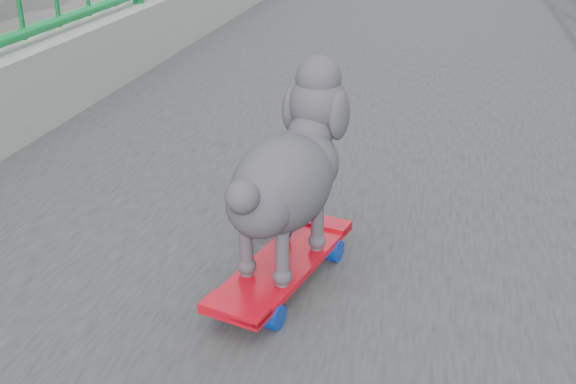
{
  "coord_description": "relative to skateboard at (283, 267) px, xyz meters",
  "views": [
    {
      "loc": [
        0.14,
        -3.24,
        7.87
      ],
      "look_at": [
        -0.18,
        -1.87,
        7.22
      ],
      "focal_mm": 42.0,
      "sensor_mm": 36.0,
      "label": 1
    }
  ],
  "objects": [
    {
      "name": "skateboard",
      "position": [
        0.0,
        0.0,
        0.0
      ],
      "size": [
        0.26,
        0.51,
        0.07
      ],
      "rotation": [
        0.0,
        0.0,
        -0.25
      ],
      "color": "red",
      "rests_on": "footbridge"
    },
    {
      "name": "footbridge",
      "position": [
        0.18,
        1.92,
        -1.83
      ],
      "size": [
        3.0,
        24.0,
        7.0
      ],
      "color": "#2D2D2F",
      "rests_on": "ground"
    },
    {
      "name": "railing",
      "position": [
        0.18,
        1.92,
        0.16
      ],
      "size": [
        3.0,
        24.0,
        1.42
      ],
      "color": "gray",
      "rests_on": "footbridge"
    },
    {
      "name": "poodle",
      "position": [
        0.01,
        0.03,
        0.23
      ],
      "size": [
        0.27,
        0.47,
        0.4
      ],
      "rotation": [
        0.0,
        0.0,
        -0.25
      ],
      "color": "#343137",
      "rests_on": "skateboard"
    },
    {
      "name": "car_1",
      "position": [
        -9.02,
        11.33,
        -6.25
      ],
      "size": [
        1.69,
        4.84,
        1.59
      ],
      "primitive_type": "imported",
      "color": "black",
      "rests_on": "ground"
    }
  ]
}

